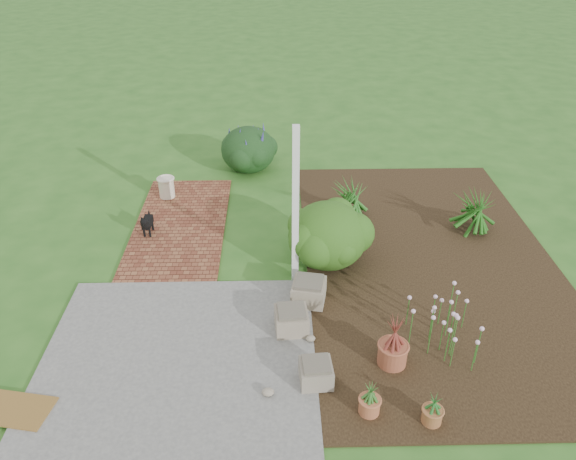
{
  "coord_description": "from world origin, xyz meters",
  "views": [
    {
      "loc": [
        0.03,
        -6.95,
        5.16
      ],
      "look_at": [
        0.2,
        0.4,
        0.7
      ],
      "focal_mm": 35.0,
      "sensor_mm": 36.0,
      "label": 1
    }
  ],
  "objects_px": {
    "stone_trough_near": "(316,373)",
    "evergreen_shrub": "(328,234)",
    "cream_ceramic_urn": "(167,187)",
    "black_dog": "(147,222)"
  },
  "relations": [
    {
      "from": "black_dog",
      "to": "cream_ceramic_urn",
      "type": "relative_size",
      "value": 1.18
    },
    {
      "from": "stone_trough_near",
      "to": "cream_ceramic_urn",
      "type": "distance_m",
      "value": 5.51
    },
    {
      "from": "black_dog",
      "to": "cream_ceramic_urn",
      "type": "xyz_separation_m",
      "value": [
        0.11,
        1.4,
        -0.04
      ]
    },
    {
      "from": "cream_ceramic_urn",
      "to": "evergreen_shrub",
      "type": "relative_size",
      "value": 0.32
    },
    {
      "from": "cream_ceramic_urn",
      "to": "evergreen_shrub",
      "type": "xyz_separation_m",
      "value": [
        2.92,
        -2.3,
        0.32
      ]
    },
    {
      "from": "black_dog",
      "to": "stone_trough_near",
      "type": "bearing_deg",
      "value": -50.2
    },
    {
      "from": "black_dog",
      "to": "evergreen_shrub",
      "type": "distance_m",
      "value": 3.17
    },
    {
      "from": "stone_trough_near",
      "to": "evergreen_shrub",
      "type": "relative_size",
      "value": 0.31
    },
    {
      "from": "black_dog",
      "to": "evergreen_shrub",
      "type": "height_order",
      "value": "evergreen_shrub"
    },
    {
      "from": "evergreen_shrub",
      "to": "stone_trough_near",
      "type": "bearing_deg",
      "value": -97.67
    }
  ]
}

